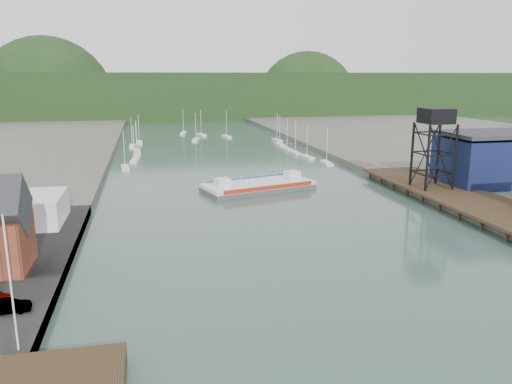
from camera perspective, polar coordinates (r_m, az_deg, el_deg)
name	(u,v)px	position (r m, az deg, el deg)	size (l,w,h in m)	color
east_pier	(479,203)	(99.11, 24.18, -1.17)	(14.00, 70.00, 2.45)	black
white_shed	(3,211)	(87.45, -26.96, -1.93)	(18.00, 12.00, 4.50)	silver
flagpole	(11,285)	(46.66, -26.23, -9.47)	(0.16, 0.16, 12.00)	silver
lift_tower	(436,121)	(106.44, 19.87, 7.65)	(6.50, 6.50, 16.00)	black
blue_shed	(491,159)	(117.62, 25.25, 3.41)	(20.50, 14.50, 11.30)	#0E0F3D
marina_sailboats	(211,147)	(173.38, -5.12, 5.14)	(57.71, 92.65, 0.90)	silver
distant_hills	(173,98)	(333.99, -9.48, 10.60)	(500.00, 120.00, 80.00)	black
chain_ferry	(258,186)	(108.84, 0.29, 0.72)	(25.68, 15.76, 3.45)	#464548
car_west_b	(8,307)	(55.99, -26.50, -11.63)	(1.48, 4.23, 1.40)	#999999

